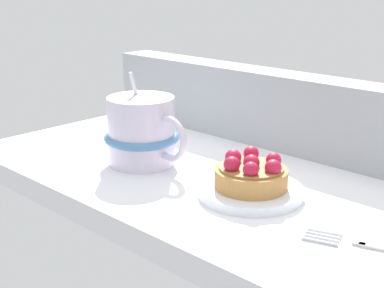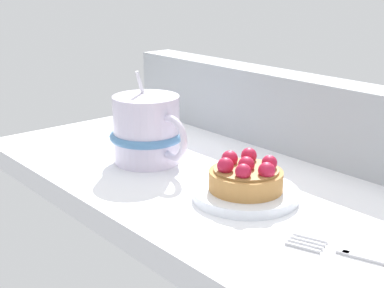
{
  "view_description": "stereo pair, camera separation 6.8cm",
  "coord_description": "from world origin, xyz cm",
  "views": [
    {
      "loc": [
        40.49,
        -50.82,
        24.95
      ],
      "look_at": [
        -4.39,
        -3.77,
        4.54
      ],
      "focal_mm": 51.47,
      "sensor_mm": 36.0,
      "label": 1
    },
    {
      "loc": [
        45.17,
        -45.87,
        24.95
      ],
      "look_at": [
        -4.39,
        -3.77,
        4.54
      ],
      "focal_mm": 51.47,
      "sensor_mm": 36.0,
      "label": 2
    }
  ],
  "objects": [
    {
      "name": "window_rail_back",
      "position": [
        0.0,
        15.08,
        5.5
      ],
      "size": [
        73.76,
        5.71,
        11.0
      ],
      "primitive_type": "cube",
      "color": "#9EA3A8",
      "rests_on": "ground_plane"
    },
    {
      "name": "ground_plane",
      "position": [
        0.0,
        0.0,
        -1.53
      ],
      "size": [
        75.26,
        35.87,
        3.07
      ],
      "primitive_type": "cube",
      "color": "white"
    },
    {
      "name": "raspberry_tart",
      "position": [
        4.54,
        -3.29,
        2.76
      ],
      "size": [
        8.47,
        8.47,
        4.07
      ],
      "color": "#B77F42",
      "rests_on": "dessert_plate"
    },
    {
      "name": "dessert_plate",
      "position": [
        4.55,
        -3.3,
        0.54
      ],
      "size": [
        12.19,
        12.19,
        1.15
      ],
      "color": "silver",
      "rests_on": "ground_plane"
    },
    {
      "name": "coffee_mug",
      "position": [
        -13.14,
        -4.23,
        4.48
      ],
      "size": [
        13.46,
        10.13,
        12.37
      ],
      "color": "silver",
      "rests_on": "ground_plane"
    }
  ]
}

